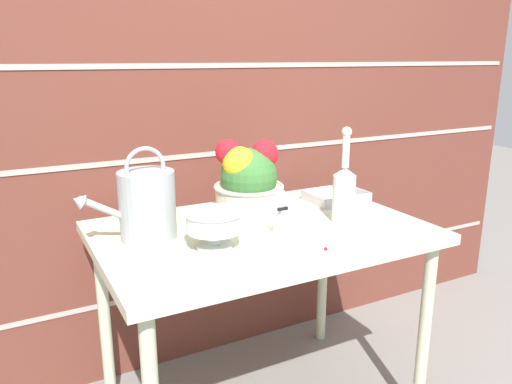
{
  "coord_description": "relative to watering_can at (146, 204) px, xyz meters",
  "views": [
    {
      "loc": [
        -0.78,
        -1.44,
        1.31
      ],
      "look_at": [
        0.0,
        0.04,
        0.86
      ],
      "focal_mm": 35.0,
      "sensor_mm": 36.0,
      "label": 1
    }
  ],
  "objects": [
    {
      "name": "brick_wall",
      "position": [
        0.37,
        0.43,
        0.24
      ],
      "size": [
        3.6,
        0.08,
        2.2
      ],
      "color": "brown",
      "rests_on": "ground_plane"
    },
    {
      "name": "patio_table",
      "position": [
        0.37,
        -0.08,
        -0.19
      ],
      "size": [
        1.12,
        0.75,
        0.74
      ],
      "color": "beige",
      "rests_on": "ground_plane"
    },
    {
      "name": "watering_can",
      "position": [
        0.0,
        0.0,
        0.0
      ],
      "size": [
        0.33,
        0.18,
        0.3
      ],
      "color": "#9EA3A8",
      "rests_on": "patio_table"
    },
    {
      "name": "crystal_pedestal_bowl",
      "position": [
        0.16,
        -0.18,
        -0.04
      ],
      "size": [
        0.18,
        0.18,
        0.12
      ],
      "color": "silver",
      "rests_on": "patio_table"
    },
    {
      "name": "flower_planter",
      "position": [
        0.39,
        0.05,
        0.02
      ],
      "size": [
        0.26,
        0.26,
        0.29
      ],
      "color": "beige",
      "rests_on": "patio_table"
    },
    {
      "name": "glass_decanter",
      "position": [
        0.67,
        -0.16,
        -0.0
      ],
      "size": [
        0.08,
        0.08,
        0.34
      ],
      "color": "silver",
      "rests_on": "patio_table"
    },
    {
      "name": "figurine_vase",
      "position": [
        0.37,
        -0.23,
        -0.05
      ],
      "size": [
        0.06,
        0.06,
        0.17
      ],
      "color": "white",
      "rests_on": "patio_table"
    },
    {
      "name": "wire_tray",
      "position": [
        0.81,
        0.07,
        -0.1
      ],
      "size": [
        0.23,
        0.18,
        0.04
      ],
      "color": "#B7B7BC",
      "rests_on": "patio_table"
    },
    {
      "name": "fallen_petal",
      "position": [
        0.45,
        -0.36,
        -0.11
      ],
      "size": [
        0.01,
        0.01,
        0.01
      ],
      "color": "red",
      "rests_on": "patio_table"
    }
  ]
}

